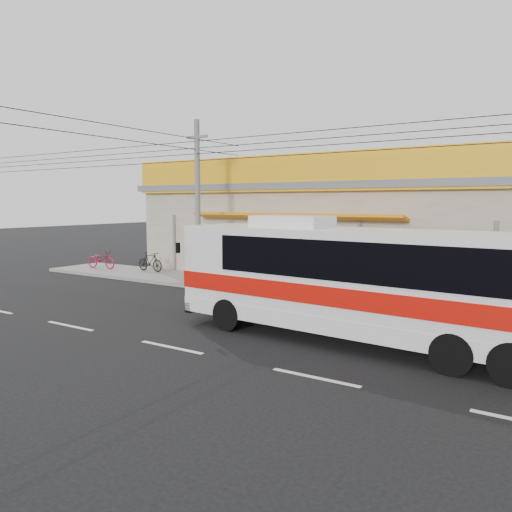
{
  "coord_description": "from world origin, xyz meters",
  "views": [
    {
      "loc": [
        8.41,
        -11.58,
        3.62
      ],
      "look_at": [
        -0.39,
        2.0,
        1.88
      ],
      "focal_mm": 35.0,
      "sensor_mm": 36.0,
      "label": 1
    }
  ],
  "objects": [
    {
      "name": "sidewalk",
      "position": [
        0.0,
        6.0,
        0.07
      ],
      "size": [
        30.0,
        3.2,
        0.15
      ],
      "primitive_type": "cube",
      "color": "slate",
      "rests_on": "ground"
    },
    {
      "name": "ground",
      "position": [
        0.0,
        0.0,
        0.0
      ],
      "size": [
        120.0,
        120.0,
        0.0
      ],
      "primitive_type": "plane",
      "color": "black",
      "rests_on": "ground"
    },
    {
      "name": "storefront_building",
      "position": [
        -0.01,
        11.54,
        2.3
      ],
      "size": [
        22.6,
        9.2,
        5.7
      ],
      "color": "gray",
      "rests_on": "ground"
    },
    {
      "name": "coach_bus",
      "position": [
        4.11,
        0.36,
        1.75
      ],
      "size": [
        10.72,
        2.97,
        3.26
      ],
      "rotation": [
        0.0,
        0.0,
        -0.07
      ],
      "color": "silver",
      "rests_on": "ground"
    },
    {
      "name": "lane_markings",
      "position": [
        0.0,
        -2.5,
        0.0
      ],
      "size": [
        50.0,
        0.12,
        0.01
      ],
      "primitive_type": null,
      "color": "silver",
      "rests_on": "ground"
    },
    {
      "name": "motorbike_red",
      "position": [
        -12.7,
        5.93,
        0.63
      ],
      "size": [
        1.88,
        0.83,
        0.96
      ],
      "primitive_type": "imported",
      "rotation": [
        0.0,
        0.0,
        1.68
      ],
      "color": "maroon",
      "rests_on": "sidewalk"
    },
    {
      "name": "motorbike_dark",
      "position": [
        -9.7,
        6.5,
        0.65
      ],
      "size": [
        1.69,
        0.54,
        1.0
      ],
      "primitive_type": "imported",
      "rotation": [
        0.0,
        0.0,
        1.53
      ],
      "color": "black",
      "rests_on": "sidewalk"
    },
    {
      "name": "utility_pole",
      "position": [
        -5.07,
        4.73,
        5.8
      ],
      "size": [
        34.0,
        14.0,
        7.03
      ],
      "color": "slate",
      "rests_on": "ground"
    }
  ]
}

